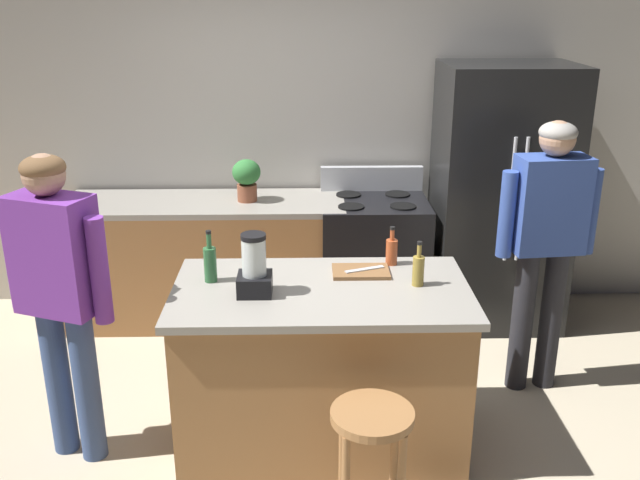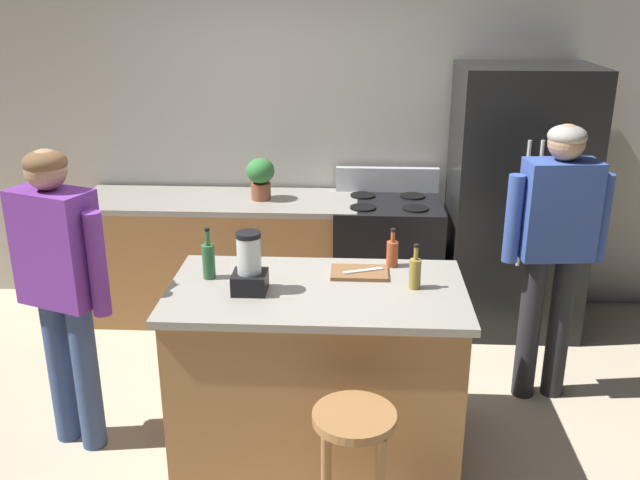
{
  "view_description": "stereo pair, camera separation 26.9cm",
  "coord_description": "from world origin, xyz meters",
  "px_view_note": "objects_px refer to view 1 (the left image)",
  "views": [
    {
      "loc": [
        -0.08,
        -3.23,
        2.34
      ],
      "look_at": [
        0.0,
        0.3,
        1.06
      ],
      "focal_mm": 39.19,
      "sensor_mm": 36.0,
      "label": 1
    },
    {
      "loc": [
        0.19,
        -3.23,
        2.34
      ],
      "look_at": [
        0.0,
        0.3,
        1.06
      ],
      "focal_mm": 39.19,
      "sensor_mm": 36.0,
      "label": 2
    }
  ],
  "objects_px": {
    "person_by_sink_right": "(547,233)",
    "cutting_board": "(361,272)",
    "bar_stool": "(372,440)",
    "bottle_olive_oil": "(210,263)",
    "potted_plant": "(247,177)",
    "person_by_island_left": "(59,283)",
    "blender_appliance": "(254,269)",
    "kitchen_island": "(321,367)",
    "chef_knife": "(365,269)",
    "refrigerator": "(500,198)",
    "stove_range": "(373,259)",
    "bottle_cooking_sauce": "(392,251)",
    "bottle_vinegar": "(418,269)"
  },
  "relations": [
    {
      "from": "person_by_sink_right",
      "to": "cutting_board",
      "type": "distance_m",
      "value": 1.16
    },
    {
      "from": "bar_stool",
      "to": "bottle_olive_oil",
      "type": "bearing_deg",
      "value": 133.38
    },
    {
      "from": "potted_plant",
      "to": "cutting_board",
      "type": "bearing_deg",
      "value": -62.66
    },
    {
      "from": "person_by_island_left",
      "to": "blender_appliance",
      "type": "distance_m",
      "value": 0.96
    },
    {
      "from": "kitchen_island",
      "to": "person_by_island_left",
      "type": "height_order",
      "value": "person_by_island_left"
    },
    {
      "from": "chef_knife",
      "to": "refrigerator",
      "type": "bearing_deg",
      "value": 30.13
    },
    {
      "from": "stove_range",
      "to": "bottle_olive_oil",
      "type": "bearing_deg",
      "value": -124.81
    },
    {
      "from": "bottle_olive_oil",
      "to": "chef_knife",
      "type": "bearing_deg",
      "value": 6.13
    },
    {
      "from": "refrigerator",
      "to": "cutting_board",
      "type": "xyz_separation_m",
      "value": [
        -1.09,
        -1.31,
        -0.01
      ]
    },
    {
      "from": "person_by_sink_right",
      "to": "refrigerator",
      "type": "bearing_deg",
      "value": 90.56
    },
    {
      "from": "kitchen_island",
      "to": "bottle_cooking_sauce",
      "type": "distance_m",
      "value": 0.73
    },
    {
      "from": "bottle_olive_oil",
      "to": "cutting_board",
      "type": "height_order",
      "value": "bottle_olive_oil"
    },
    {
      "from": "refrigerator",
      "to": "bottle_cooking_sauce",
      "type": "bearing_deg",
      "value": -127.76
    },
    {
      "from": "kitchen_island",
      "to": "chef_knife",
      "type": "xyz_separation_m",
      "value": [
        0.23,
        0.19,
        0.48
      ]
    },
    {
      "from": "bar_stool",
      "to": "bottle_cooking_sauce",
      "type": "bearing_deg",
      "value": 79.37
    },
    {
      "from": "blender_appliance",
      "to": "bottle_olive_oil",
      "type": "xyz_separation_m",
      "value": [
        -0.24,
        0.16,
        -0.03
      ]
    },
    {
      "from": "refrigerator",
      "to": "bar_stool",
      "type": "distance_m",
      "value": 2.51
    },
    {
      "from": "potted_plant",
      "to": "blender_appliance",
      "type": "distance_m",
      "value": 1.62
    },
    {
      "from": "refrigerator",
      "to": "chef_knife",
      "type": "height_order",
      "value": "refrigerator"
    },
    {
      "from": "stove_range",
      "to": "potted_plant",
      "type": "distance_m",
      "value": 1.1
    },
    {
      "from": "potted_plant",
      "to": "chef_knife",
      "type": "height_order",
      "value": "potted_plant"
    },
    {
      "from": "kitchen_island",
      "to": "potted_plant",
      "type": "xyz_separation_m",
      "value": [
        -0.49,
        1.55,
        0.63
      ]
    },
    {
      "from": "person_by_island_left",
      "to": "bottle_cooking_sauce",
      "type": "bearing_deg",
      "value": 12.99
    },
    {
      "from": "blender_appliance",
      "to": "bottle_cooking_sauce",
      "type": "height_order",
      "value": "blender_appliance"
    },
    {
      "from": "person_by_island_left",
      "to": "cutting_board",
      "type": "relative_size",
      "value": 5.42
    },
    {
      "from": "bottle_cooking_sauce",
      "to": "chef_knife",
      "type": "relative_size",
      "value": 0.98
    },
    {
      "from": "stove_range",
      "to": "person_by_island_left",
      "type": "bearing_deg",
      "value": -136.96
    },
    {
      "from": "kitchen_island",
      "to": "bottle_cooking_sauce",
      "type": "height_order",
      "value": "bottle_cooking_sauce"
    },
    {
      "from": "person_by_sink_right",
      "to": "bottle_cooking_sauce",
      "type": "bearing_deg",
      "value": -166.31
    },
    {
      "from": "refrigerator",
      "to": "bottle_olive_oil",
      "type": "distance_m",
      "value": 2.34
    },
    {
      "from": "blender_appliance",
      "to": "bar_stool",
      "type": "bearing_deg",
      "value": -50.89
    },
    {
      "from": "person_by_sink_right",
      "to": "bottle_olive_oil",
      "type": "distance_m",
      "value": 1.94
    },
    {
      "from": "stove_range",
      "to": "bottle_cooking_sauce",
      "type": "bearing_deg",
      "value": -91.32
    },
    {
      "from": "refrigerator",
      "to": "blender_appliance",
      "type": "bearing_deg",
      "value": -136.46
    },
    {
      "from": "refrigerator",
      "to": "bottle_cooking_sauce",
      "type": "height_order",
      "value": "refrigerator"
    },
    {
      "from": "stove_range",
      "to": "cutting_board",
      "type": "relative_size",
      "value": 3.64
    },
    {
      "from": "stove_range",
      "to": "blender_appliance",
      "type": "height_order",
      "value": "blender_appliance"
    },
    {
      "from": "stove_range",
      "to": "bottle_vinegar",
      "type": "xyz_separation_m",
      "value": [
        0.07,
        -1.5,
        0.53
      ]
    },
    {
      "from": "person_by_sink_right",
      "to": "potted_plant",
      "type": "bearing_deg",
      "value": 150.86
    },
    {
      "from": "bottle_vinegar",
      "to": "person_by_island_left",
      "type": "bearing_deg",
      "value": -176.88
    },
    {
      "from": "refrigerator",
      "to": "bottle_vinegar",
      "type": "relative_size",
      "value": 7.91
    },
    {
      "from": "refrigerator",
      "to": "blender_appliance",
      "type": "relative_size",
      "value": 5.99
    },
    {
      "from": "stove_range",
      "to": "person_by_island_left",
      "type": "relative_size",
      "value": 0.67
    },
    {
      "from": "refrigerator",
      "to": "stove_range",
      "type": "bearing_deg",
      "value": 178.4
    },
    {
      "from": "stove_range",
      "to": "cutting_board",
      "type": "height_order",
      "value": "stove_range"
    },
    {
      "from": "bottle_cooking_sauce",
      "to": "bottle_olive_oil",
      "type": "height_order",
      "value": "bottle_olive_oil"
    },
    {
      "from": "person_by_sink_right",
      "to": "bottle_vinegar",
      "type": "xyz_separation_m",
      "value": [
        -0.82,
        -0.52,
        -0.01
      ]
    },
    {
      "from": "person_by_island_left",
      "to": "cutting_board",
      "type": "xyz_separation_m",
      "value": [
        1.5,
        0.26,
        -0.06
      ]
    },
    {
      "from": "person_by_island_left",
      "to": "potted_plant",
      "type": "relative_size",
      "value": 5.42
    },
    {
      "from": "blender_appliance",
      "to": "chef_knife",
      "type": "bearing_deg",
      "value": 23.59
    }
  ]
}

